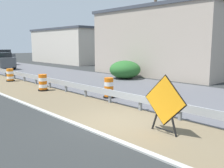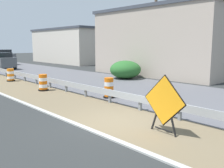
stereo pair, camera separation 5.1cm
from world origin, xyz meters
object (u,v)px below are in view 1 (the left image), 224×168
object	(u,v)px
warning_sign_diamond	(164,102)
car_lead_far_lane	(2,61)
traffic_barrel_mid	(10,76)
traffic_barrel_close	(43,83)
traffic_barrel_nearest	(109,89)
car_trailing_near_lane	(3,57)
utility_pole_near	(155,25)

from	to	relation	value
warning_sign_diamond	car_lead_far_lane	world-z (taller)	car_lead_far_lane
traffic_barrel_mid	traffic_barrel_close	bearing A→B (deg)	-90.61
traffic_barrel_nearest	traffic_barrel_mid	xyz separation A→B (m)	(-1.63, 10.27, -0.05)
traffic_barrel_close	traffic_barrel_mid	distance (m)	5.72
traffic_barrel_mid	car_lead_far_lane	size ratio (longest dim) A/B	0.25
warning_sign_diamond	car_trailing_near_lane	bearing A→B (deg)	-97.67
traffic_barrel_nearest	traffic_barrel_mid	world-z (taller)	traffic_barrel_nearest
car_lead_far_lane	traffic_barrel_close	bearing A→B (deg)	166.96
warning_sign_diamond	traffic_barrel_close	xyz separation A→B (m)	(0.79, 10.09, -0.58)
warning_sign_diamond	car_lead_far_lane	bearing A→B (deg)	-94.86
warning_sign_diamond	traffic_barrel_mid	xyz separation A→B (m)	(0.85, 15.81, -0.60)
traffic_barrel_nearest	traffic_barrel_mid	size ratio (longest dim) A/B	1.10
traffic_barrel_mid	utility_pole_near	xyz separation A→B (m)	(9.97, -6.96, 4.18)
traffic_barrel_mid	warning_sign_diamond	bearing A→B (deg)	-93.09
utility_pole_near	car_lead_far_lane	bearing A→B (deg)	111.10
traffic_barrel_nearest	car_lead_far_lane	size ratio (longest dim) A/B	0.28
warning_sign_diamond	traffic_barrel_nearest	world-z (taller)	warning_sign_diamond
traffic_barrel_nearest	traffic_barrel_mid	distance (m)	10.40
warning_sign_diamond	car_trailing_near_lane	world-z (taller)	car_trailing_near_lane
traffic_barrel_mid	car_trailing_near_lane	size ratio (longest dim) A/B	0.25
car_trailing_near_lane	car_lead_far_lane	world-z (taller)	car_trailing_near_lane
traffic_barrel_mid	car_lead_far_lane	distance (m)	11.24
traffic_barrel_mid	car_trailing_near_lane	distance (m)	19.05
car_trailing_near_lane	traffic_barrel_nearest	bearing A→B (deg)	-10.75
car_trailing_near_lane	car_lead_far_lane	distance (m)	7.83
warning_sign_diamond	utility_pole_near	size ratio (longest dim) A/B	0.23
traffic_barrel_nearest	car_trailing_near_lane	distance (m)	28.70
car_trailing_near_lane	warning_sign_diamond	bearing A→B (deg)	-13.44
car_trailing_near_lane	utility_pole_near	bearing A→B (deg)	7.03
traffic_barrel_mid	car_trailing_near_lane	world-z (taller)	car_trailing_near_lane
traffic_barrel_close	traffic_barrel_mid	world-z (taller)	traffic_barrel_close
traffic_barrel_nearest	car_lead_far_lane	world-z (taller)	car_lead_far_lane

